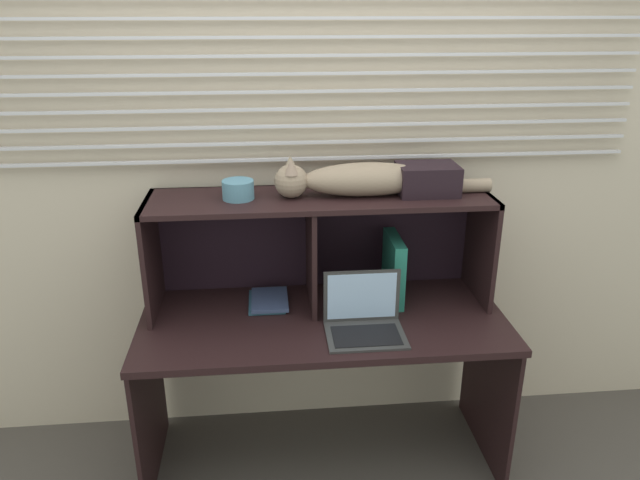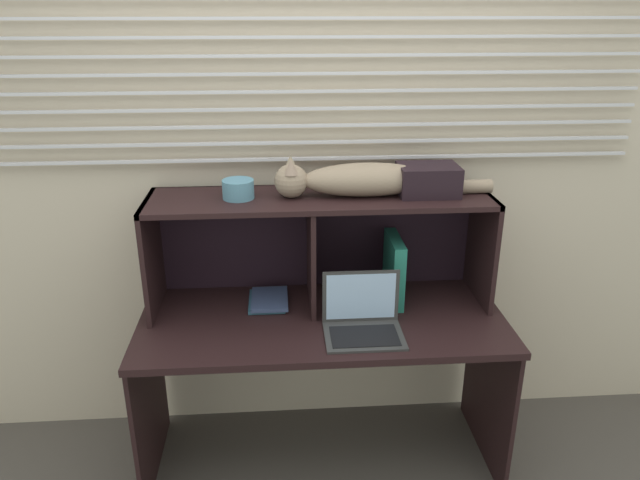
{
  "view_description": "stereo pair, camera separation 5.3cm",
  "coord_description": "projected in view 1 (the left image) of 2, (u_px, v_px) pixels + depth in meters",
  "views": [
    {
      "loc": [
        -0.23,
        -2.03,
        1.97
      ],
      "look_at": [
        0.0,
        0.32,
        1.03
      ],
      "focal_mm": 33.76,
      "sensor_mm": 36.0,
      "label": 1
    },
    {
      "loc": [
        -0.17,
        -2.03,
        1.97
      ],
      "look_at": [
        0.0,
        0.32,
        1.03
      ],
      "focal_mm": 33.76,
      "sensor_mm": 36.0,
      "label": 2
    }
  ],
  "objects": [
    {
      "name": "small_basket",
      "position": [
        238.0,
        190.0,
        2.42
      ],
      "size": [
        0.13,
        0.13,
        0.08
      ],
      "primitive_type": "cylinder",
      "color": "#558CA6",
      "rests_on": "hutch_shelf_unit"
    },
    {
      "name": "desk",
      "position": [
        323.0,
        346.0,
        2.56
      ],
      "size": [
        1.52,
        0.67,
        0.73
      ],
      "color": "black",
      "rests_on": "ground"
    },
    {
      "name": "binder_upright",
      "position": [
        394.0,
        269.0,
        2.62
      ],
      "size": [
        0.05,
        0.26,
        0.29
      ],
      "primitive_type": "cube",
      "color": "#257E6B",
      "rests_on": "desk"
    },
    {
      "name": "back_panel_with_blinds",
      "position": [
        315.0,
        172.0,
        2.66
      ],
      "size": [
        4.4,
        0.08,
        2.5
      ],
      "color": "beige",
      "rests_on": "ground"
    },
    {
      "name": "cat",
      "position": [
        358.0,
        180.0,
        2.45
      ],
      "size": [
        0.9,
        0.16,
        0.17
      ],
      "color": "gray",
      "rests_on": "hutch_shelf_unit"
    },
    {
      "name": "storage_box",
      "position": [
        427.0,
        179.0,
        2.48
      ],
      "size": [
        0.25,
        0.18,
        0.12
      ],
      "primitive_type": "cube",
      "color": "black",
      "rests_on": "hutch_shelf_unit"
    },
    {
      "name": "book_stack",
      "position": [
        268.0,
        301.0,
        2.62
      ],
      "size": [
        0.17,
        0.23,
        0.03
      ],
      "color": "#2F5A72",
      "rests_on": "desk"
    },
    {
      "name": "laptop",
      "position": [
        364.0,
        320.0,
        2.39
      ],
      "size": [
        0.31,
        0.23,
        0.23
      ],
      "color": "#373737",
      "rests_on": "desk"
    },
    {
      "name": "hutch_shelf_unit",
      "position": [
        318.0,
        227.0,
        2.55
      ],
      "size": [
        1.43,
        0.37,
        0.48
      ],
      "color": "black",
      "rests_on": "desk"
    }
  ]
}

